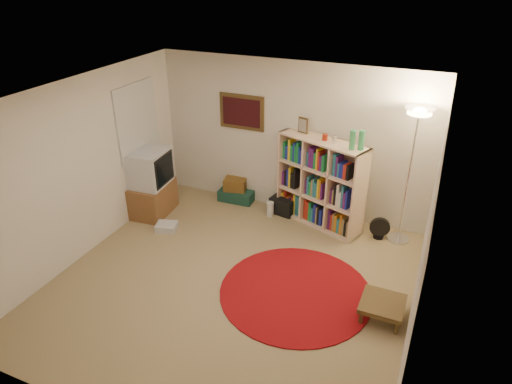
# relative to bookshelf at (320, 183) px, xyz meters

# --- Properties ---
(room) EXTENTS (4.54, 4.54, 2.54)m
(room) POSITION_rel_bookshelf_xyz_m (-0.65, -1.93, 0.57)
(room) COLOR #958057
(room) RESTS_ON ground
(bookshelf) EXTENTS (1.48, 0.87, 1.72)m
(bookshelf) POSITION_rel_bookshelf_xyz_m (0.00, 0.00, 0.00)
(bookshelf) COLOR beige
(bookshelf) RESTS_ON ground
(floor_lamp) EXTENTS (0.40, 0.40, 2.08)m
(floor_lamp) POSITION_rel_bookshelf_xyz_m (1.29, -0.03, 1.03)
(floor_lamp) COLOR silver
(floor_lamp) RESTS_ON ground
(floor_fan) EXTENTS (0.31, 0.19, 0.35)m
(floor_fan) POSITION_rel_bookshelf_xyz_m (1.01, -0.10, -0.52)
(floor_fan) COLOR black
(floor_fan) RESTS_ON ground
(tv_stand) EXTENTS (0.60, 0.81, 1.12)m
(tv_stand) POSITION_rel_bookshelf_xyz_m (-2.62, -0.79, -0.15)
(tv_stand) COLOR brown
(tv_stand) RESTS_ON ground
(dvd_box) EXTENTS (0.38, 0.34, 0.11)m
(dvd_box) POSITION_rel_bookshelf_xyz_m (-2.12, -1.18, -0.64)
(dvd_box) COLOR silver
(dvd_box) RESTS_ON ground
(suitcase) EXTENTS (0.62, 0.42, 0.20)m
(suitcase) POSITION_rel_bookshelf_xyz_m (-1.52, 0.18, -0.59)
(suitcase) COLOR #163C31
(suitcase) RESTS_ON ground
(wicker_basket) EXTENTS (0.42, 0.34, 0.22)m
(wicker_basket) POSITION_rel_bookshelf_xyz_m (-1.55, 0.16, -0.39)
(wicker_basket) COLOR brown
(wicker_basket) RESTS_ON suitcase
(duffel_bag) EXTENTS (0.46, 0.40, 0.28)m
(duffel_bag) POSITION_rel_bookshelf_xyz_m (-0.61, 0.08, -0.55)
(duffel_bag) COLOR black
(duffel_bag) RESTS_ON ground
(paper_towel) EXTENTS (0.14, 0.14, 0.25)m
(paper_towel) POSITION_rel_bookshelf_xyz_m (-0.78, -0.12, -0.57)
(paper_towel) COLOR silver
(paper_towel) RESTS_ON ground
(red_rug) EXTENTS (1.96, 1.96, 0.02)m
(red_rug) POSITION_rel_bookshelf_xyz_m (0.25, -1.82, -0.68)
(red_rug) COLOR maroon
(red_rug) RESTS_ON ground
(side_table) EXTENTS (0.51, 0.51, 0.23)m
(side_table) POSITION_rel_bookshelf_xyz_m (1.34, -1.85, -0.50)
(side_table) COLOR #412F16
(side_table) RESTS_ON ground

